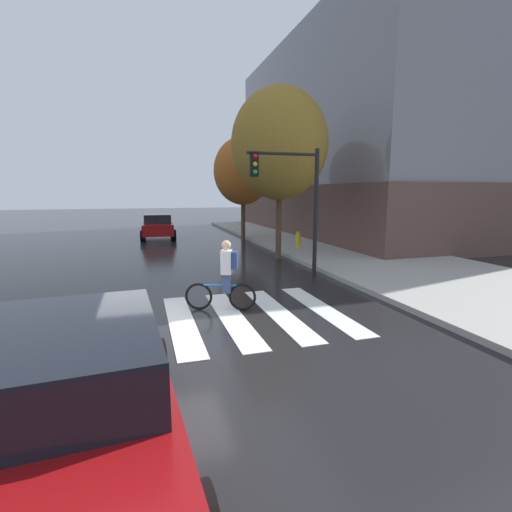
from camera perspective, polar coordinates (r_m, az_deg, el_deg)
name	(u,v)px	position (r m, az deg, el deg)	size (l,w,h in m)	color
ground_plane	(167,324)	(8.33, -13.43, -10.12)	(120.00, 120.00, 0.00)	black
sidewalk	(485,290)	(12.36, 31.61, -4.43)	(6.50, 50.00, 0.15)	#9E9B93
crosswalk_stripes	(155,325)	(8.32, -15.21, -10.18)	(8.38, 3.95, 0.01)	silver
sedan_near	(70,397)	(4.29, -26.63, -18.78)	(2.37, 4.70, 1.59)	maroon
sedan_mid	(158,226)	(23.57, -14.81, 4.50)	(2.13, 4.34, 1.48)	maroon
cyclist	(225,276)	(8.84, -4.72, -3.04)	(1.63, 0.64, 1.69)	black
traffic_light_near	(293,190)	(12.36, 5.72, 10.02)	(2.47, 0.28, 4.20)	black
fire_hydrant	(298,240)	(18.09, 6.44, 2.52)	(0.33, 0.22, 0.78)	gold
street_tree_near	(279,144)	(15.80, 3.61, 16.73)	(3.93, 3.93, 6.98)	#4C3823
street_tree_mid	(243,171)	(21.56, -2.03, 12.85)	(3.30, 3.30, 5.86)	#4C3823
corner_building	(395,143)	(28.82, 20.48, 15.89)	(16.18, 21.15, 12.42)	brown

